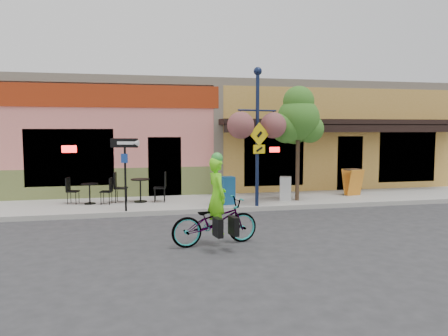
# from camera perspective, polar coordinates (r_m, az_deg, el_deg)

# --- Properties ---
(ground) EXTENTS (90.00, 90.00, 0.00)m
(ground) POSITION_cam_1_polar(r_m,az_deg,el_deg) (13.54, 6.39, -5.98)
(ground) COLOR #2D2D30
(ground) RESTS_ON ground
(sidewalk) EXTENTS (24.00, 3.00, 0.15)m
(sidewalk) POSITION_cam_1_polar(r_m,az_deg,el_deg) (15.40, 3.99, -4.31)
(sidewalk) COLOR #9E9B93
(sidewalk) RESTS_ON ground
(curb) EXTENTS (24.00, 0.12, 0.15)m
(curb) POSITION_cam_1_polar(r_m,az_deg,el_deg) (14.04, 5.66, -5.26)
(curb) COLOR #A8A59E
(curb) RESTS_ON ground
(building) EXTENTS (18.20, 8.20, 4.50)m
(building) POSITION_cam_1_polar(r_m,az_deg,el_deg) (20.52, -0.33, 4.19)
(building) COLOR #ED8075
(building) RESTS_ON ground
(bicycle) EXTENTS (2.11, 1.03, 1.06)m
(bicycle) POSITION_cam_1_polar(r_m,az_deg,el_deg) (9.89, -1.20, -7.00)
(bicycle) COLOR maroon
(bicycle) RESTS_ON ground
(cyclist_rider) EXTENTS (0.51, 0.69, 1.73)m
(cyclist_rider) POSITION_cam_1_polar(r_m,az_deg,el_deg) (9.84, -0.91, -5.09)
(cyclist_rider) COLOR #70F319
(cyclist_rider) RESTS_ON ground
(lamp_post) EXTENTS (1.50, 0.91, 4.38)m
(lamp_post) POSITION_cam_1_polar(r_m,az_deg,el_deg) (13.80, 4.37, 4.03)
(lamp_post) COLOR #131E3E
(lamp_post) RESTS_ON sidewalk
(one_way_sign) EXTENTS (0.85, 0.44, 2.18)m
(one_way_sign) POSITION_cam_1_polar(r_m,az_deg,el_deg) (13.30, -12.77, -0.89)
(one_way_sign) COLOR black
(one_way_sign) RESTS_ON sidewalk
(cafe_set_left) EXTENTS (1.61, 1.09, 0.88)m
(cafe_set_left) POSITION_cam_1_polar(r_m,az_deg,el_deg) (14.91, -17.15, -2.85)
(cafe_set_left) COLOR black
(cafe_set_left) RESTS_ON sidewalk
(cafe_set_right) EXTENTS (1.80, 1.08, 1.02)m
(cafe_set_right) POSITION_cam_1_polar(r_m,az_deg,el_deg) (14.88, -10.87, -2.45)
(cafe_set_right) COLOR black
(cafe_set_right) RESTS_ON sidewalk
(newspaper_box_blue) EXTENTS (0.44, 0.40, 0.90)m
(newspaper_box_blue) POSITION_cam_1_polar(r_m,az_deg,el_deg) (14.23, 0.50, -2.94)
(newspaper_box_blue) COLOR #165387
(newspaper_box_blue) RESTS_ON sidewalk
(newspaper_box_grey) EXTENTS (0.48, 0.46, 0.82)m
(newspaper_box_grey) POSITION_cam_1_polar(r_m,az_deg,el_deg) (15.11, 8.04, -2.68)
(newspaper_box_grey) COLOR #BDBDBD
(newspaper_box_grey) RESTS_ON sidewalk
(street_tree) EXTENTS (1.92, 1.92, 3.94)m
(street_tree) POSITION_cam_1_polar(r_m,az_deg,el_deg) (15.06, 9.63, 3.24)
(street_tree) COLOR #3D7A26
(street_tree) RESTS_ON sidewalk
(sandwich_board) EXTENTS (0.66, 0.53, 0.98)m
(sandwich_board) POSITION_cam_1_polar(r_m,az_deg,el_deg) (16.67, 16.83, -1.83)
(sandwich_board) COLOR orange
(sandwich_board) RESTS_ON sidewalk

